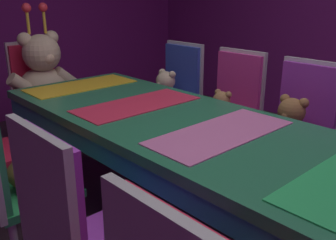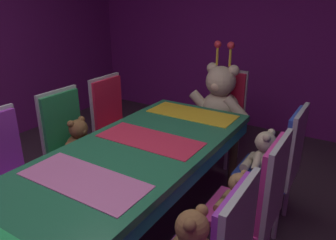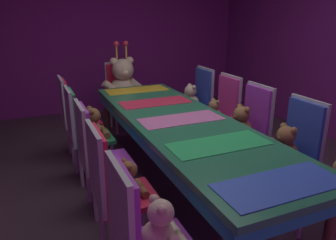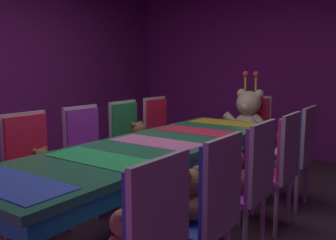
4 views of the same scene
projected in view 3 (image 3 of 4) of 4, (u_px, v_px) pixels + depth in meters
name	position (u px, v px, depth m)	size (l,w,h in m)	color
ground_plane	(180.00, 190.00, 3.20)	(7.90, 7.90, 0.00)	#3F2D38
wall_back	(101.00, 29.00, 5.55)	(5.20, 0.12, 2.80)	#721E72
banquet_table	(181.00, 128.00, 3.00)	(0.90, 3.05, 0.75)	#26724C
chair_left_0	(136.00, 231.00, 1.67)	(0.42, 0.41, 0.98)	purple
teddy_left_0	(162.00, 227.00, 1.73)	(0.24, 0.31, 0.29)	beige
chair_left_1	(109.00, 181.00, 2.18)	(0.42, 0.41, 0.98)	red
teddy_left_1	(129.00, 180.00, 2.24)	(0.21, 0.27, 0.26)	brown
chair_left_2	(92.00, 148.00, 2.70)	(0.42, 0.41, 0.98)	purple
chair_left_3	(79.00, 126.00, 3.23)	(0.42, 0.41, 0.98)	#268C4C
teddy_left_3	(94.00, 124.00, 3.29)	(0.26, 0.33, 0.32)	brown
chair_left_4	(71.00, 111.00, 3.74)	(0.42, 0.41, 0.98)	red
chair_right_1	(298.00, 143.00, 2.81)	(0.42, 0.41, 0.98)	#2D47B2
teddy_right_1	(284.00, 146.00, 2.76)	(0.26, 0.34, 0.32)	olive
chair_right_2	(252.00, 122.00, 3.34)	(0.42, 0.41, 0.98)	purple
teddy_right_2	(240.00, 124.00, 3.29)	(0.27, 0.35, 0.33)	olive
chair_right_3	(224.00, 108.00, 3.84)	(0.42, 0.41, 0.98)	#CC338C
teddy_right_3	(213.00, 112.00, 3.80)	(0.21, 0.27, 0.26)	#9E7247
chair_right_4	(200.00, 97.00, 4.35)	(0.42, 0.41, 0.98)	#2D47B2
teddy_right_4	(190.00, 98.00, 4.29)	(0.26, 0.34, 0.32)	beige
throne_chair	(121.00, 89.00, 4.82)	(0.41, 0.42, 0.98)	red
king_teddy_bear	(124.00, 82.00, 4.63)	(0.65, 0.51, 0.84)	beige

